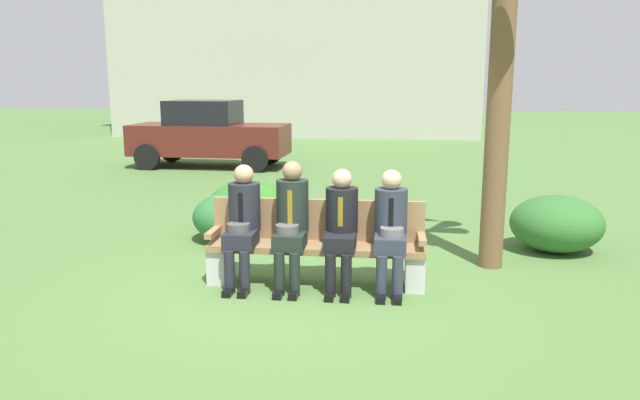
# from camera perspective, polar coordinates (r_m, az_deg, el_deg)

# --- Properties ---
(ground_plane) EXTENTS (80.00, 80.00, 0.00)m
(ground_plane) POSITION_cam_1_polar(r_m,az_deg,el_deg) (6.40, -2.14, -8.45)
(ground_plane) COLOR #4E7339
(park_bench) EXTENTS (2.31, 0.44, 0.90)m
(park_bench) POSITION_cam_1_polar(r_m,az_deg,el_deg) (6.47, -0.35, -4.19)
(park_bench) COLOR #99754C
(park_bench) RESTS_ON ground
(seated_man_leftmost) EXTENTS (0.34, 0.72, 1.29)m
(seated_man_leftmost) POSITION_cam_1_polar(r_m,az_deg,el_deg) (6.41, -7.36, -1.83)
(seated_man_leftmost) COLOR #23232D
(seated_man_leftmost) RESTS_ON ground
(seated_man_centerleft) EXTENTS (0.34, 0.72, 1.33)m
(seated_man_centerleft) POSITION_cam_1_polar(r_m,az_deg,el_deg) (6.30, -2.76, -1.77)
(seated_man_centerleft) COLOR #1E2823
(seated_man_centerleft) RESTS_ON ground
(seated_man_centerright) EXTENTS (0.34, 0.72, 1.26)m
(seated_man_centerright) POSITION_cam_1_polar(r_m,az_deg,el_deg) (6.24, 2.00, -2.19)
(seated_man_centerright) COLOR black
(seated_man_centerright) RESTS_ON ground
(seated_man_rightmost) EXTENTS (0.34, 0.72, 1.26)m
(seated_man_rightmost) POSITION_cam_1_polar(r_m,az_deg,el_deg) (6.22, 6.72, -2.34)
(seated_man_rightmost) COLOR #2D3342
(seated_man_rightmost) RESTS_ON ground
(shrub_near_bench) EXTENTS (1.18, 1.09, 0.74)m
(shrub_near_bench) POSITION_cam_1_polar(r_m,az_deg,el_deg) (8.82, -6.77, -0.52)
(shrub_near_bench) COLOR #337327
(shrub_near_bench) RESTS_ON ground
(shrub_mid_lawn) EXTENTS (1.16, 1.06, 0.73)m
(shrub_mid_lawn) POSITION_cam_1_polar(r_m,az_deg,el_deg) (8.26, 21.53, -2.10)
(shrub_mid_lawn) COLOR #326B2D
(shrub_mid_lawn) RESTS_ON ground
(shrub_far_lawn) EXTENTS (1.07, 0.98, 0.67)m
(shrub_far_lawn) POSITION_cam_1_polar(r_m,az_deg,el_deg) (8.28, -8.36, -1.60)
(shrub_far_lawn) COLOR #2D6B35
(shrub_far_lawn) RESTS_ON ground
(parked_car_near) EXTENTS (3.95, 1.81, 1.68)m
(parked_car_near) POSITION_cam_1_polar(r_m,az_deg,el_deg) (15.55, -10.51, 6.18)
(parked_car_near) COLOR #591E19
(parked_car_near) RESTS_ON ground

